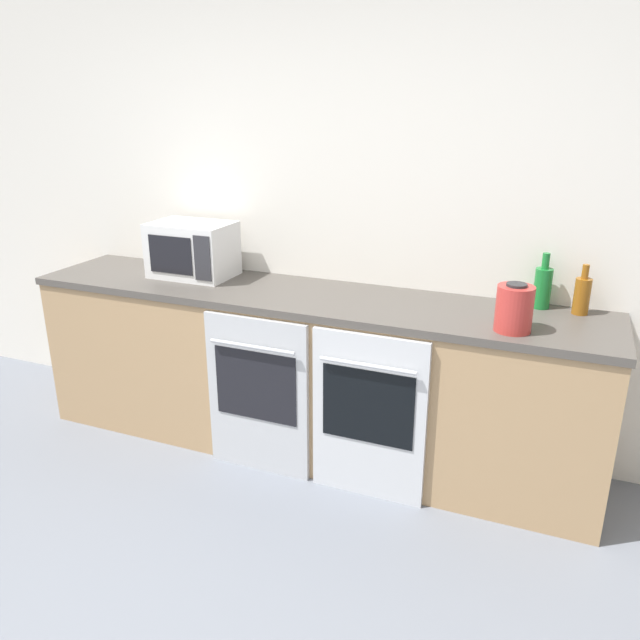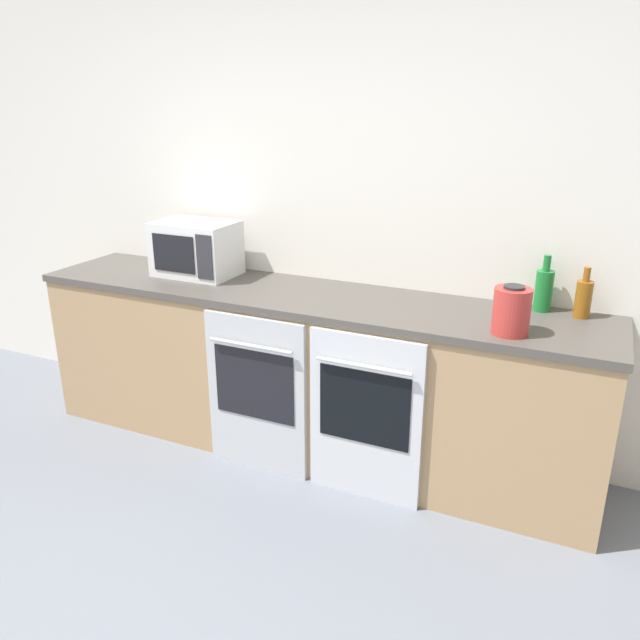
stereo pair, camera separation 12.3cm
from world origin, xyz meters
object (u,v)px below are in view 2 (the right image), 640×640
microwave (196,249)px  kettle (512,311)px  bottle_amber (583,298)px  oven_left (256,394)px  bottle_green (544,289)px  oven_right (365,418)px

microwave → kettle: 1.87m
microwave → bottle_amber: 2.13m
oven_left → bottle_amber: bearing=19.3°
oven_left → bottle_green: size_ratio=3.14×
bottle_green → bottle_amber: size_ratio=1.13×
oven_left → oven_right: (0.62, 0.00, 0.00)m
microwave → bottle_amber: (2.13, 0.13, -0.06)m
bottle_amber → kettle: 0.46m
oven_right → bottle_amber: bottle_amber is taller
oven_left → microwave: (-0.61, 0.40, 0.65)m
oven_left → oven_right: size_ratio=1.00×
microwave → kettle: (1.85, -0.24, -0.05)m
bottle_green → bottle_amber: 0.19m
oven_right → microwave: microwave is taller
oven_left → kettle: 1.38m
oven_right → kettle: 0.87m
oven_right → kettle: bearing=14.5°
oven_right → bottle_green: 1.08m
bottle_green → kettle: size_ratio=1.26×
microwave → oven_right: bearing=-18.1°
bottle_green → oven_right: bearing=-142.0°
oven_right → microwave: size_ratio=1.88×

